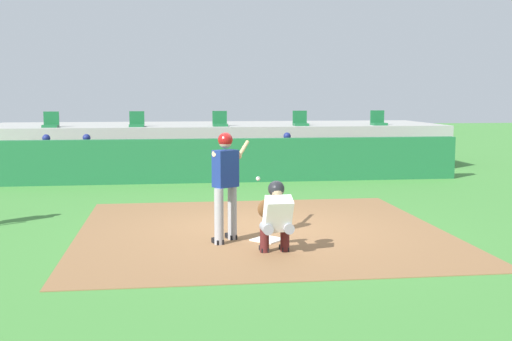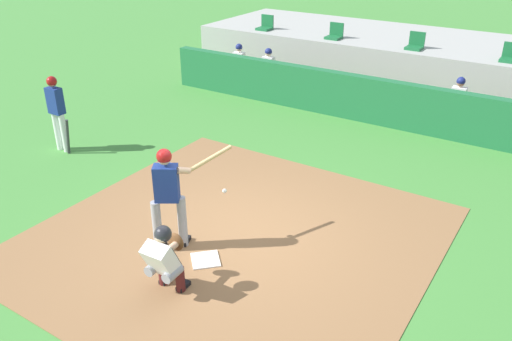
# 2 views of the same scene
# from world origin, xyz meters

# --- Properties ---
(ground_plane) EXTENTS (80.00, 80.00, 0.00)m
(ground_plane) POSITION_xyz_m (0.00, 0.00, 0.00)
(ground_plane) COLOR #428438
(dirt_infield) EXTENTS (6.40, 6.40, 0.01)m
(dirt_infield) POSITION_xyz_m (0.00, 0.00, 0.01)
(dirt_infield) COLOR olive
(dirt_infield) RESTS_ON ground
(home_plate) EXTENTS (0.62, 0.62, 0.02)m
(home_plate) POSITION_xyz_m (0.00, -0.80, 0.02)
(home_plate) COLOR white
(home_plate) RESTS_ON dirt_infield
(batter_at_plate) EXTENTS (0.76, 1.34, 1.80)m
(batter_at_plate) POSITION_xyz_m (-0.69, -0.78, 1.04)
(batter_at_plate) COLOR #99999E
(batter_at_plate) RESTS_ON ground
(catcher_crouched) EXTENTS (0.50, 1.92, 1.13)m
(catcher_crouched) POSITION_xyz_m (-0.02, -1.68, 0.61)
(catcher_crouched) COLOR gray
(catcher_crouched) RESTS_ON ground
(on_deck_batter) EXTENTS (0.58, 0.23, 1.79)m
(on_deck_batter) POSITION_xyz_m (-5.47, 0.85, 1.02)
(on_deck_batter) COLOR silver
(on_deck_batter) RESTS_ON ground
(dugout_wall) EXTENTS (13.00, 0.30, 1.20)m
(dugout_wall) POSITION_xyz_m (0.00, 6.50, 0.60)
(dugout_wall) COLOR #1E6638
(dugout_wall) RESTS_ON ground
(dugout_bench) EXTENTS (11.80, 0.44, 0.45)m
(dugout_bench) POSITION_xyz_m (0.00, 7.50, 0.23)
(dugout_bench) COLOR olive
(dugout_bench) RESTS_ON ground
(dugout_player_0) EXTENTS (0.49, 0.70, 1.30)m
(dugout_player_0) POSITION_xyz_m (-5.00, 7.34, 0.67)
(dugout_player_0) COLOR #939399
(dugout_player_0) RESTS_ON ground
(dugout_player_1) EXTENTS (0.49, 0.70, 1.30)m
(dugout_player_1) POSITION_xyz_m (-3.91, 7.34, 0.67)
(dugout_player_1) COLOR #939399
(dugout_player_1) RESTS_ON ground
(dugout_player_2) EXTENTS (0.49, 0.70, 1.30)m
(dugout_player_2) POSITION_xyz_m (1.82, 7.34, 0.67)
(dugout_player_2) COLOR #939399
(dugout_player_2) RESTS_ON ground
(stands_platform) EXTENTS (15.00, 4.40, 1.40)m
(stands_platform) POSITION_xyz_m (0.00, 10.90, 0.70)
(stands_platform) COLOR #9E9E99
(stands_platform) RESTS_ON ground
(stadium_seat_0) EXTENTS (0.46, 0.46, 0.48)m
(stadium_seat_0) POSITION_xyz_m (-5.20, 9.38, 1.53)
(stadium_seat_0) COLOR #196033
(stadium_seat_0) RESTS_ON stands_platform
(stadium_seat_1) EXTENTS (0.46, 0.46, 0.48)m
(stadium_seat_1) POSITION_xyz_m (-2.60, 9.38, 1.53)
(stadium_seat_1) COLOR #196033
(stadium_seat_1) RESTS_ON stands_platform
(stadium_seat_2) EXTENTS (0.46, 0.46, 0.48)m
(stadium_seat_2) POSITION_xyz_m (0.00, 9.38, 1.53)
(stadium_seat_2) COLOR #196033
(stadium_seat_2) RESTS_ON stands_platform
(stadium_seat_3) EXTENTS (0.46, 0.46, 0.48)m
(stadium_seat_3) POSITION_xyz_m (2.60, 9.38, 1.53)
(stadium_seat_3) COLOR #196033
(stadium_seat_3) RESTS_ON stands_platform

